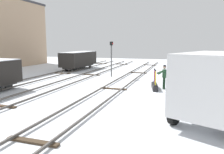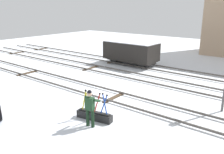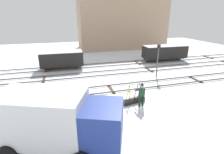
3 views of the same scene
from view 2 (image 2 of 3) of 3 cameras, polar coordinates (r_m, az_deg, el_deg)
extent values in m
plane|color=silver|center=(14.01, 0.56, -5.08)|extent=(60.00, 60.00, 0.00)
cube|color=#4C4742|center=(13.44, -1.32, -5.46)|extent=(44.00, 0.07, 0.10)
cube|color=#4C4742|center=(14.50, 2.29, -3.77)|extent=(44.00, 0.07, 0.10)
cube|color=#423323|center=(20.31, -19.58, 0.95)|extent=(0.24, 1.94, 0.08)
cube|color=#423323|center=(13.99, 0.56, -4.93)|extent=(0.24, 1.94, 0.08)
cube|color=#4C4742|center=(16.79, 8.01, -1.07)|extent=(44.00, 0.07, 0.10)
cube|color=#4C4742|center=(18.01, 10.31, 0.03)|extent=(44.00, 0.07, 0.10)
cube|color=#423323|center=(29.86, -21.93, 5.46)|extent=(0.24, 1.94, 0.08)
cube|color=#423323|center=(20.75, -5.11, 2.18)|extent=(0.24, 1.94, 0.08)
cube|color=#4C4742|center=(19.66, 12.93, 1.28)|extent=(44.00, 0.07, 0.10)
cube|color=#4C4742|center=(20.94, 14.63, 2.09)|extent=(44.00, 0.07, 0.10)
cube|color=#423323|center=(31.64, -16.71, 6.52)|extent=(0.24, 1.94, 0.08)
cube|color=#423323|center=(23.24, 0.53, 3.80)|extent=(0.24, 1.94, 0.08)
cube|color=black|center=(11.42, -4.26, -9.37)|extent=(1.84, 0.71, 0.36)
cube|color=black|center=(11.33, -4.28, -8.41)|extent=(1.63, 0.52, 0.06)
cylinder|color=yellow|center=(11.41, -6.74, -5.67)|extent=(0.30, 0.11, 1.03)
sphere|color=black|center=(11.17, -6.31, -3.35)|extent=(0.09, 0.09, 0.09)
cylinder|color=yellow|center=(11.33, -6.08, -5.76)|extent=(0.18, 0.09, 1.05)
sphere|color=black|center=(11.17, -6.42, -3.23)|extent=(0.09, 0.09, 0.09)
cylinder|color=red|center=(11.07, -3.63, -6.36)|extent=(0.37, 0.13, 1.02)
sphere|color=black|center=(10.81, -2.96, -4.06)|extent=(0.09, 0.09, 0.09)
cylinder|color=#1E47B7|center=(10.91, -2.01, -6.72)|extent=(0.40, 0.13, 1.01)
sphere|color=black|center=(10.65, -1.21, -4.44)|extent=(0.09, 0.09, 0.09)
cylinder|color=#1E47B7|center=(10.88, -1.74, -6.69)|extent=(0.27, 0.11, 1.04)
sphere|color=black|center=(10.73, -2.26, -4.06)|extent=(0.09, 0.09, 0.09)
cylinder|color=black|center=(10.79, -5.88, -9.68)|extent=(0.15, 0.15, 0.82)
cylinder|color=black|center=(10.67, -4.68, -9.98)|extent=(0.15, 0.15, 0.82)
cube|color=#1E3D23|center=(10.44, -5.38, -6.39)|extent=(0.42, 0.31, 0.58)
sphere|color=tan|center=(10.28, -5.45, -4.12)|extent=(0.22, 0.22, 0.22)
sphere|color=black|center=(10.24, -5.46, -3.65)|extent=(0.20, 0.20, 0.20)
cylinder|color=#1E3D23|center=(10.67, -5.73, -5.13)|extent=(0.21, 0.53, 0.39)
cylinder|color=#1E3D23|center=(10.50, -3.70, -5.70)|extent=(0.22, 0.56, 0.32)
cube|color=#2D2B28|center=(22.08, 4.50, 4.03)|extent=(4.66, 1.45, 0.20)
cube|color=black|center=(21.90, 4.56, 6.29)|extent=(4.92, 2.36, 1.57)
cube|color=silver|center=(21.77, 4.60, 8.39)|extent=(4.82, 2.27, 0.06)
cylinder|color=black|center=(22.53, 0.28, 4.21)|extent=(0.70, 0.12, 0.70)
cylinder|color=black|center=(23.48, 2.19, 4.70)|extent=(0.70, 0.12, 0.70)
cylinder|color=black|center=(20.74, 7.12, 2.99)|extent=(0.70, 0.12, 0.70)
cylinder|color=black|center=(21.77, 8.86, 3.57)|extent=(0.70, 0.12, 0.70)
camera|label=1|loc=(23.13, -37.91, 8.41)|focal=34.85mm
camera|label=3|loc=(12.13, -68.93, 10.95)|focal=27.92mm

